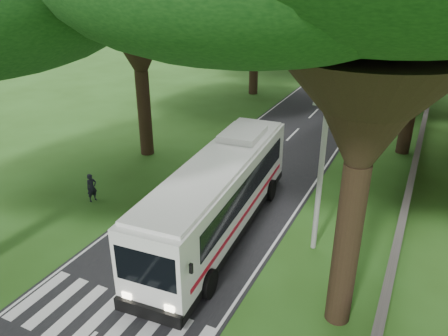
{
  "coord_description": "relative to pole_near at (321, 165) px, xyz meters",
  "views": [
    {
      "loc": [
        9.18,
        -10.98,
        11.81
      ],
      "look_at": [
        0.01,
        7.8,
        2.2
      ],
      "focal_mm": 35.0,
      "sensor_mm": 36.0,
      "label": 1
    }
  ],
  "objects": [
    {
      "name": "pole_mid",
      "position": [
        0.0,
        20.0,
        0.0
      ],
      "size": [
        1.6,
        0.24,
        8.0
      ],
      "color": "gray",
      "rests_on": "ground"
    },
    {
      "name": "pedestrian",
      "position": [
        -12.22,
        -1.0,
        -3.37
      ],
      "size": [
        0.55,
        0.68,
        1.62
      ],
      "primitive_type": "imported",
      "rotation": [
        0.0,
        0.0,
        1.26
      ],
      "color": "black",
      "rests_on": "ground"
    },
    {
      "name": "distant_car_a",
      "position": [
        -6.3,
        31.99,
        -3.52
      ],
      "size": [
        1.51,
        3.7,
        1.26
      ],
      "primitive_type": "imported",
      "rotation": [
        0.0,
        0.0,
        3.15
      ],
      "color": "#BABABF",
      "rests_on": "road"
    },
    {
      "name": "crosswalk",
      "position": [
        -5.5,
        -8.0,
        -4.18
      ],
      "size": [
        8.0,
        3.0,
        0.01
      ],
      "primitive_type": "cube",
      "color": "silver",
      "rests_on": "ground"
    },
    {
      "name": "pole_near",
      "position": [
        0.0,
        0.0,
        0.0
      ],
      "size": [
        1.6,
        0.24,
        8.0
      ],
      "color": "gray",
      "rests_on": "ground"
    },
    {
      "name": "road",
      "position": [
        -5.5,
        19.0,
        -4.17
      ],
      "size": [
        8.0,
        120.0,
        0.04
      ],
      "primitive_type": "cube",
      "color": "black",
      "rests_on": "ground"
    },
    {
      "name": "ground",
      "position": [
        -5.5,
        -6.0,
        -4.18
      ],
      "size": [
        140.0,
        140.0,
        0.0
      ],
      "primitive_type": "plane",
      "color": "#254B15",
      "rests_on": "ground"
    },
    {
      "name": "distant_car_c",
      "position": [
        -4.7,
        48.02,
        -3.39
      ],
      "size": [
        2.58,
        5.39,
        1.52
      ],
      "primitive_type": "imported",
      "rotation": [
        0.0,
        0.0,
        3.05
      ],
      "color": "maroon",
      "rests_on": "road"
    },
    {
      "name": "coach_bus",
      "position": [
        -4.51,
        -0.73,
        -2.1
      ],
      "size": [
        3.78,
        13.27,
        3.87
      ],
      "rotation": [
        0.0,
        0.0,
        0.07
      ],
      "color": "white",
      "rests_on": "ground"
    },
    {
      "name": "distant_car_b",
      "position": [
        -8.5,
        48.7,
        -3.52
      ],
      "size": [
        2.17,
        4.05,
        1.27
      ],
      "primitive_type": "imported",
      "rotation": [
        0.0,
        0.0,
        0.23
      ],
      "color": "navy",
      "rests_on": "road"
    },
    {
      "name": "pole_far",
      "position": [
        0.0,
        40.0,
        0.0
      ],
      "size": [
        1.6,
        0.24,
        8.0
      ],
      "color": "gray",
      "rests_on": "ground"
    },
    {
      "name": "property_wall",
      "position": [
        3.5,
        18.0,
        -3.58
      ],
      "size": [
        0.35,
        50.0,
        1.2
      ],
      "primitive_type": "cube",
      "color": "#383533",
      "rests_on": "ground"
    }
  ]
}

